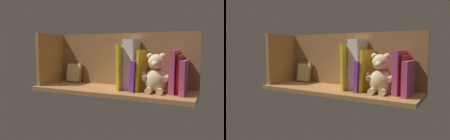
% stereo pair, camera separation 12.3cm
% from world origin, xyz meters
% --- Properties ---
extents(ground_plane, '(0.91, 0.30, 0.02)m').
position_xyz_m(ground_plane, '(0.00, 0.00, -0.01)').
color(ground_plane, '#9E6B3D').
extents(shelf_back_panel, '(0.91, 0.02, 0.32)m').
position_xyz_m(shelf_back_panel, '(0.00, -0.13, 0.16)').
color(shelf_back_panel, brown).
rests_on(shelf_back_panel, ground_plane).
extents(shelf_side_divider, '(0.02, 0.24, 0.32)m').
position_xyz_m(shelf_side_divider, '(0.44, 0.00, 0.16)').
color(shelf_side_divider, '#9E6B3D').
rests_on(shelf_side_divider, ground_plane).
extents(book_0, '(0.03, 0.19, 0.17)m').
position_xyz_m(book_0, '(-0.39, -0.02, 0.08)').
color(book_0, '#B23F72').
rests_on(book_0, ground_plane).
extents(book_1, '(0.02, 0.13, 0.19)m').
position_xyz_m(book_1, '(-0.36, -0.05, 0.10)').
color(book_1, red).
rests_on(book_1, ground_plane).
extents(book_2, '(0.03, 0.17, 0.21)m').
position_xyz_m(book_2, '(-0.34, -0.03, 0.11)').
color(book_2, '#B23F72').
rests_on(book_2, ground_plane).
extents(teddy_bear, '(0.16, 0.14, 0.20)m').
position_xyz_m(teddy_bear, '(-0.25, 0.01, 0.09)').
color(teddy_bear, '#D1B284').
rests_on(teddy_bear, ground_plane).
extents(book_3, '(0.02, 0.17, 0.22)m').
position_xyz_m(book_3, '(-0.17, -0.03, 0.11)').
color(book_3, yellow).
rests_on(book_3, ground_plane).
extents(book_4, '(0.03, 0.19, 0.16)m').
position_xyz_m(book_4, '(-0.14, -0.02, 0.08)').
color(book_4, purple).
rests_on(book_4, ground_plane).
extents(dictionary_thick_white, '(0.06, 0.14, 0.27)m').
position_xyz_m(dictionary_thick_white, '(-0.10, -0.05, 0.14)').
color(dictionary_thick_white, silver).
rests_on(dictionary_thick_white, ground_plane).
extents(book_5, '(0.02, 0.18, 0.25)m').
position_xyz_m(book_5, '(-0.06, -0.02, 0.12)').
color(book_5, yellow).
rests_on(book_5, ground_plane).
extents(picture_frame_leaning, '(0.11, 0.04, 0.13)m').
position_xyz_m(picture_frame_leaning, '(0.32, -0.09, 0.07)').
color(picture_frame_leaning, brown).
rests_on(picture_frame_leaning, ground_plane).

